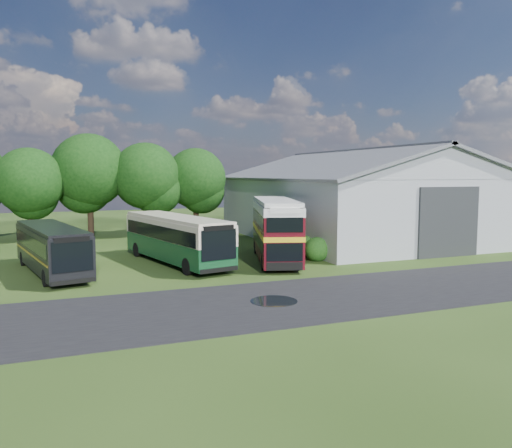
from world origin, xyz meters
name	(u,v)px	position (x,y,z in m)	size (l,w,h in m)	color
ground	(277,285)	(0.00, 0.00, 0.00)	(120.00, 120.00, 0.00)	#233912
asphalt_road	(357,293)	(3.00, -3.00, 0.00)	(60.00, 8.00, 0.02)	black
puddle	(274,302)	(-1.50, -3.00, 0.00)	(2.20, 2.20, 0.01)	black
storage_shed	(356,193)	(15.00, 15.98, 4.17)	(18.80, 24.80, 8.15)	gray
tree_left_b	(29,181)	(-13.00, 23.50, 5.25)	(5.78, 5.78, 8.16)	black
tree_mid	(89,171)	(-8.00, 24.80, 6.18)	(6.80, 6.80, 9.60)	black
tree_right_a	(146,176)	(-3.00, 23.80, 5.69)	(6.26, 6.26, 8.83)	black
tree_right_b	(196,179)	(2.00, 24.60, 5.44)	(5.98, 5.98, 8.45)	black
shrub_front	(317,261)	(5.60, 6.00, 0.00)	(1.70, 1.70, 1.70)	#194714
shrub_mid	(303,256)	(5.60, 8.00, 0.00)	(1.60, 1.60, 1.60)	#194714
shrub_back	(291,252)	(5.60, 10.00, 0.00)	(1.80, 1.80, 1.80)	#194714
bus_green_single	(176,238)	(-3.55, 8.52, 1.67)	(5.09, 11.66, 3.13)	black
bus_maroon_double	(276,230)	(2.93, 6.91, 2.09)	(5.30, 10.05, 4.19)	black
bus_dark_single	(51,248)	(-11.16, 7.93, 1.51)	(4.48, 10.53, 2.83)	black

